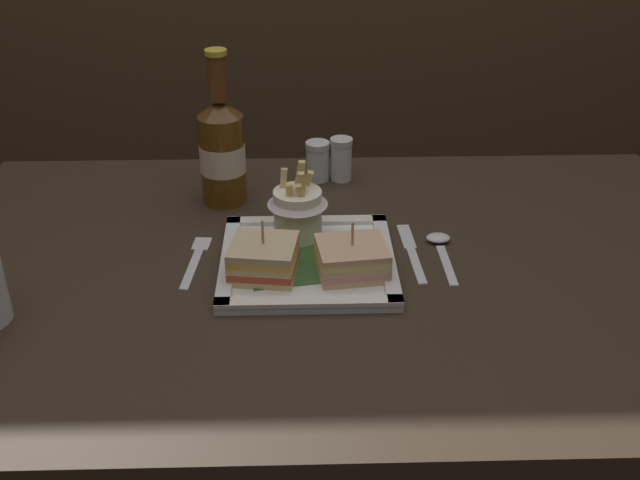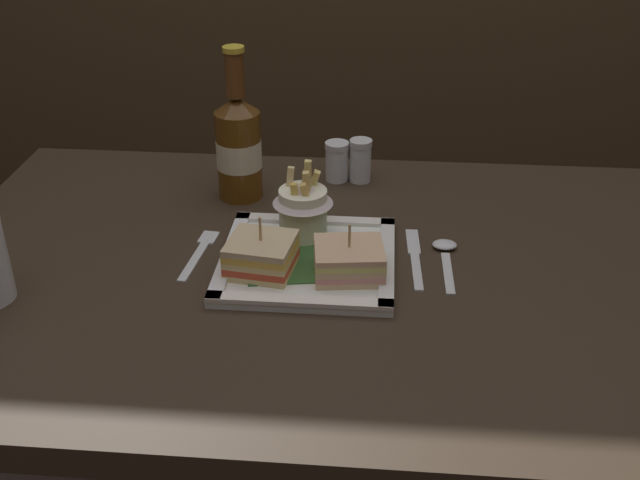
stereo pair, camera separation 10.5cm
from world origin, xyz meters
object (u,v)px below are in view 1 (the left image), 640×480
dining_table (332,341)px  square_plate (308,262)px  spoon (441,245)px  salt_shaker (318,163)px  sandwich_half_right (352,259)px  fries_cup (298,205)px  knife (411,250)px  sandwich_half_left (264,258)px  beer_bottle (222,149)px  pepper_shaker (341,162)px  fork (196,259)px

dining_table → square_plate: square_plate is taller
spoon → salt_shaker: size_ratio=2.04×
dining_table → spoon: size_ratio=8.33×
square_plate → sandwich_half_right: bearing=-30.4°
fries_cup → knife: fries_cup is taller
sandwich_half_left → beer_bottle: size_ratio=0.39×
dining_table → square_plate: (-0.03, -0.00, 0.14)m
fries_cup → pepper_shaker: 0.23m
sandwich_half_right → beer_bottle: 0.31m
fork → spoon: 0.35m
sandwich_half_left → pepper_shaker: sandwich_half_left is taller
pepper_shaker → dining_table: bearing=-95.4°
fries_cup → spoon: fries_cup is taller
fork → spoon: spoon is taller
spoon → fries_cup: bearing=173.7°
dining_table → fork: size_ratio=8.11×
square_plate → knife: bearing=13.5°
pepper_shaker → sandwich_half_left: bearing=-110.6°
beer_bottle → spoon: size_ratio=1.78×
salt_shaker → sandwich_half_right: bearing=-83.3°
knife → beer_bottle: bearing=148.2°
sandwich_half_right → sandwich_half_left: bearing=-180.0°
square_plate → sandwich_half_left: bearing=-149.6°
square_plate → knife: square_plate is taller
dining_table → pepper_shaker: bearing=84.6°
sandwich_half_left → spoon: bearing=17.2°
sandwich_half_left → salt_shaker: sandwich_half_left is taller
square_plate → beer_bottle: 0.26m
square_plate → fork: 0.16m
fries_cup → fork: 0.16m
fork → salt_shaker: salt_shaker is taller
dining_table → square_plate: bearing=-178.6°
dining_table → fries_cup: bearing=126.0°
pepper_shaker → sandwich_half_right: bearing=-90.4°
beer_bottle → pepper_shaker: 0.21m
salt_shaker → sandwich_half_left: bearing=-104.1°
square_plate → salt_shaker: salt_shaker is taller
sandwich_half_right → fork: 0.22m
salt_shaker → square_plate: bearing=-94.3°
sandwich_half_left → salt_shaker: (0.08, 0.32, -0.00)m
dining_table → salt_shaker: 0.32m
fork → knife: 0.30m
salt_shaker → fries_cup: bearing=-98.9°
beer_bottle → salt_shaker: bearing=26.4°
fries_cup → pepper_shaker: (0.07, 0.22, -0.03)m
sandwich_half_right → fries_cup: fries_cup is taller
square_plate → sandwich_half_right: sandwich_half_right is taller
dining_table → beer_bottle: size_ratio=4.67×
dining_table → salt_shaker: salt_shaker is taller
knife → pepper_shaker: size_ratio=2.27×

